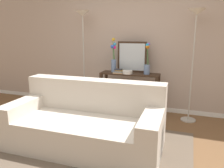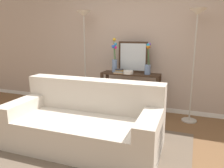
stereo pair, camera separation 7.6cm
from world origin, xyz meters
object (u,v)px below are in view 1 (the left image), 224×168
object	(u,v)px
wall_mirror	(132,57)
couch	(86,124)
vase_short_flowers	(147,63)
book_row_under_console	(116,109)
console_table	(129,86)
fruit_bowl	(127,72)
book_stack	(118,71)
vase_tall_flowers	(114,59)
floor_lamp_right	(195,35)
floor_lamp_left	(83,33)

from	to	relation	value
wall_mirror	couch	bearing A→B (deg)	-98.23
vase_short_flowers	book_row_under_console	bearing A→B (deg)	177.72
console_table	fruit_bowl	bearing A→B (deg)	-101.60
couch	fruit_bowl	xyz separation A→B (m)	(0.21, 1.34, 0.52)
fruit_bowl	book_stack	xyz separation A→B (m)	(-0.17, -0.00, 0.00)
book_row_under_console	book_stack	bearing A→B (deg)	-52.13
vase_short_flowers	fruit_bowl	xyz separation A→B (m)	(-0.35, -0.07, -0.18)
vase_tall_flowers	book_stack	world-z (taller)	vase_tall_flowers
floor_lamp_right	vase_short_flowers	world-z (taller)	floor_lamp_right
couch	wall_mirror	world-z (taller)	wall_mirror
vase_tall_flowers	book_stack	xyz separation A→B (m)	(0.13, -0.09, -0.23)
book_stack	book_row_under_console	distance (m)	0.79
console_table	wall_mirror	xyz separation A→B (m)	(0.00, 0.13, 0.55)
floor_lamp_right	wall_mirror	bearing A→B (deg)	172.61
wall_mirror	book_row_under_console	xyz separation A→B (m)	(-0.27, -0.13, -1.03)
vase_tall_flowers	console_table	bearing A→B (deg)	0.77
wall_mirror	book_row_under_console	bearing A→B (deg)	-154.16
console_table	vase_short_flowers	distance (m)	0.57
console_table	vase_tall_flowers	bearing A→B (deg)	-179.23
vase_tall_flowers	book_row_under_console	xyz separation A→B (m)	(0.06, 0.00, -1.00)
console_table	floor_lamp_left	bearing A→B (deg)	-179.25
console_table	book_row_under_console	xyz separation A→B (m)	(-0.27, 0.00, -0.48)
floor_lamp_left	floor_lamp_right	size ratio (longest dim) A/B	1.02
floor_lamp_left	fruit_bowl	size ratio (longest dim) A/B	10.44
console_table	book_stack	world-z (taller)	book_stack
couch	wall_mirror	xyz separation A→B (m)	(0.23, 1.56, 0.78)
floor_lamp_right	book_row_under_console	world-z (taller)	floor_lamp_right
book_stack	book_row_under_console	bearing A→B (deg)	127.87
vase_short_flowers	book_row_under_console	size ratio (longest dim) A/B	1.57
couch	vase_tall_flowers	distance (m)	1.62
couch	fruit_bowl	size ratio (longest dim) A/B	11.20
couch	wall_mirror	bearing A→B (deg)	81.77
floor_lamp_right	book_stack	world-z (taller)	floor_lamp_right
couch	fruit_bowl	distance (m)	1.45
fruit_bowl	book_row_under_console	bearing A→B (deg)	159.55
console_table	book_stack	xyz separation A→B (m)	(-0.19, -0.10, 0.30)
floor_lamp_right	vase_tall_flowers	world-z (taller)	floor_lamp_right
vase_short_flowers	fruit_bowl	size ratio (longest dim) A/B	3.06
floor_lamp_left	book_stack	distance (m)	1.04
floor_lamp_left	book_row_under_console	distance (m)	1.63
floor_lamp_right	book_stack	distance (m)	1.47
vase_tall_flowers	fruit_bowl	distance (m)	0.39
couch	floor_lamp_left	world-z (taller)	floor_lamp_left
vase_short_flowers	book_stack	distance (m)	0.55
floor_lamp_left	vase_tall_flowers	bearing A→B (deg)	0.74
couch	vase_short_flowers	world-z (taller)	vase_short_flowers
couch	wall_mirror	size ratio (longest dim) A/B	3.60
vase_short_flowers	console_table	bearing A→B (deg)	175.86
book_stack	vase_tall_flowers	bearing A→B (deg)	145.07
floor_lamp_left	console_table	bearing A→B (deg)	0.75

